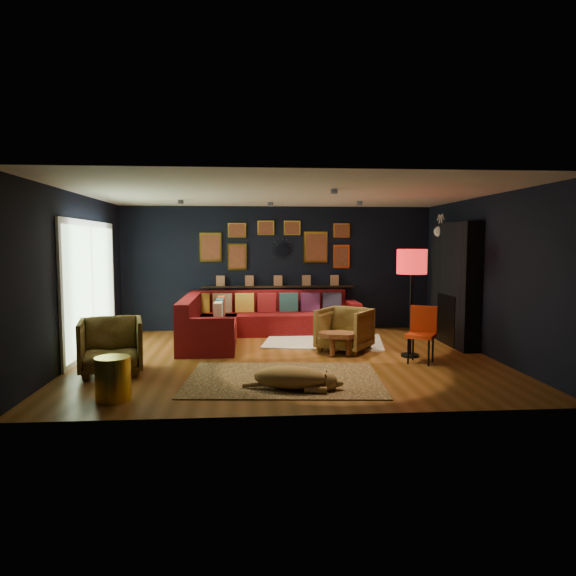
{
  "coord_description": "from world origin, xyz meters",
  "views": [
    {
      "loc": [
        -0.61,
        -8.05,
        1.83
      ],
      "look_at": [
        0.03,
        0.3,
        1.1
      ],
      "focal_mm": 32.0,
      "sensor_mm": 36.0,
      "label": 1
    }
  ],
  "objects": [
    {
      "name": "armchair_left",
      "position": [
        -2.55,
        -0.78,
        0.43
      ],
      "size": [
        1.0,
        0.96,
        0.86
      ],
      "primitive_type": "imported",
      "rotation": [
        0.0,
        0.0,
        0.23
      ],
      "color": "#AC8739",
      "rests_on": "ground"
    },
    {
      "name": "floor",
      "position": [
        0.0,
        0.0,
        0.0
      ],
      "size": [
        6.5,
        6.5,
        0.0
      ],
      "primitive_type": "plane",
      "color": "brown",
      "rests_on": "ground"
    },
    {
      "name": "ledge",
      "position": [
        0.0,
        2.68,
        0.92
      ],
      "size": [
        3.2,
        0.12,
        0.04
      ],
      "primitive_type": "cube",
      "color": "black",
      "rests_on": "room_walls"
    },
    {
      "name": "ceiling_spots",
      "position": [
        -0.0,
        0.8,
        2.56
      ],
      "size": [
        3.3,
        2.5,
        0.06
      ],
      "color": "black",
      "rests_on": "room_walls"
    },
    {
      "name": "gold_stool",
      "position": [
        -2.2,
        -2.05,
        0.26
      ],
      "size": [
        0.41,
        0.41,
        0.51
      ],
      "primitive_type": "cylinder",
      "color": "gold",
      "rests_on": "ground"
    },
    {
      "name": "sliding_door",
      "position": [
        -3.22,
        0.6,
        1.1
      ],
      "size": [
        0.06,
        2.8,
        2.2
      ],
      "color": "white",
      "rests_on": "ground"
    },
    {
      "name": "sunburst_mirror",
      "position": [
        0.1,
        2.72,
        1.7
      ],
      "size": [
        0.47,
        0.16,
        0.47
      ],
      "color": "silver",
      "rests_on": "room_walls"
    },
    {
      "name": "armchair_right",
      "position": [
        1.0,
        0.44,
        0.41
      ],
      "size": [
        1.07,
        1.06,
        0.81
      ],
      "primitive_type": "imported",
      "rotation": [
        0.0,
        0.0,
        -0.62
      ],
      "color": "#AC8739",
      "rests_on": "ground"
    },
    {
      "name": "gallery_wall",
      "position": [
        -0.01,
        2.72,
        1.81
      ],
      "size": [
        3.15,
        0.04,
        1.02
      ],
      "color": "gold",
      "rests_on": "room_walls"
    },
    {
      "name": "deer_head",
      "position": [
        3.14,
        1.4,
        2.05
      ],
      "size": [
        0.5,
        0.28,
        0.45
      ],
      "color": "white",
      "rests_on": "fireplace"
    },
    {
      "name": "dog",
      "position": [
        -0.1,
        -1.79,
        0.21
      ],
      "size": [
        1.38,
        0.9,
        0.4
      ],
      "primitive_type": null,
      "rotation": [
        0.0,
        0.0,
        -0.24
      ],
      "color": "#BA8D44",
      "rests_on": "leopard_rug"
    },
    {
      "name": "pouf",
      "position": [
        -1.1,
        1.41,
        0.2
      ],
      "size": [
        0.52,
        0.52,
        0.34
      ],
      "primitive_type": "cylinder",
      "color": "#A0291A",
      "rests_on": "shag_rug"
    },
    {
      "name": "floor_lamp",
      "position": [
        1.99,
        -0.05,
        1.47
      ],
      "size": [
        0.48,
        0.48,
        1.74
      ],
      "color": "black",
      "rests_on": "ground"
    },
    {
      "name": "fireplace",
      "position": [
        3.09,
        0.9,
        1.02
      ],
      "size": [
        0.31,
        1.6,
        2.2
      ],
      "color": "black",
      "rests_on": "ground"
    },
    {
      "name": "coffee_table",
      "position": [
        0.85,
        0.11,
        0.31
      ],
      "size": [
        0.8,
        0.66,
        0.35
      ],
      "rotation": [
        0.0,
        0.0,
        -0.2
      ],
      "color": "brown",
      "rests_on": "shag_rug"
    },
    {
      "name": "shag_rug",
      "position": [
        0.77,
        1.3,
        0.01
      ],
      "size": [
        2.39,
        1.92,
        0.03
      ],
      "primitive_type": "cube",
      "rotation": [
        0.0,
        0.0,
        -0.19
      ],
      "color": "silver",
      "rests_on": "ground"
    },
    {
      "name": "sectional",
      "position": [
        -0.61,
        1.81,
        0.32
      ],
      "size": [
        3.41,
        2.69,
        0.86
      ],
      "color": "maroon",
      "rests_on": "ground"
    },
    {
      "name": "orange_chair",
      "position": [
        2.04,
        -0.44,
        0.51
      ],
      "size": [
        0.56,
        0.56,
        0.87
      ],
      "rotation": [
        0.0,
        0.0,
        -0.55
      ],
      "color": "black",
      "rests_on": "ground"
    },
    {
      "name": "leopard_rug",
      "position": [
        -0.15,
        -1.3,
        0.01
      ],
      "size": [
        2.73,
        2.06,
        0.01
      ],
      "primitive_type": "cube",
      "rotation": [
        0.0,
        0.0,
        -0.08
      ],
      "color": "tan",
      "rests_on": "ground"
    },
    {
      "name": "room_walls",
      "position": [
        0.0,
        0.0,
        1.59
      ],
      "size": [
        6.5,
        6.5,
        6.5
      ],
      "color": "black",
      "rests_on": "ground"
    }
  ]
}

